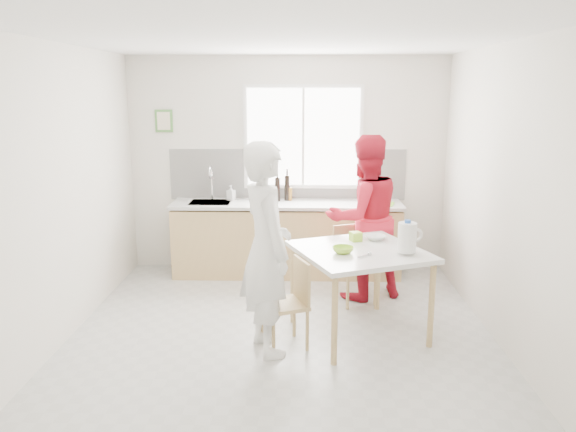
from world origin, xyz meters
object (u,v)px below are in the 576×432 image
dining_table (360,258)px  wine_bottle_b (277,189)px  milk_jug (408,237)px  person_red (364,218)px  chair_left (291,299)px  bowl_green (343,250)px  wine_bottle_a (287,188)px  person_white (266,249)px  chair_far (352,260)px  bowl_white (375,237)px

dining_table → wine_bottle_b: wine_bottle_b is taller
milk_jug → person_red: bearing=80.8°
milk_jug → wine_bottle_b: wine_bottle_b is taller
dining_table → chair_left: 0.76m
bowl_green → wine_bottle_a: 2.13m
person_white → wine_bottle_b: (-0.00, 2.23, 0.13)m
chair_far → person_white: (-0.86, -1.23, 0.47)m
dining_table → person_white: person_white is taller
wine_bottle_b → person_white: bearing=-90.0°
chair_left → bowl_green: (0.47, 0.14, 0.43)m
dining_table → wine_bottle_b: size_ratio=4.73×
chair_left → milk_jug: milk_jug is taller
bowl_white → wine_bottle_b: size_ratio=0.65×
dining_table → person_white: (-0.85, -0.35, 0.18)m
person_red → bowl_green: (-0.31, -1.13, -0.04)m
wine_bottle_a → bowl_white: bearing=-60.0°
wine_bottle_a → wine_bottle_b: 0.13m
dining_table → person_red: (0.14, 1.01, 0.16)m
person_red → bowl_green: bearing=52.5°
person_white → milk_jug: person_white is taller
person_white → person_red: 1.68m
chair_left → person_white: size_ratio=0.43×
dining_table → person_red: 1.03m
person_red → bowl_white: bearing=71.3°
person_red → bowl_green: 1.17m
person_red → milk_jug: (0.26, -1.14, 0.09)m
bowl_green → bowl_white: bearing=53.2°
wine_bottle_b → person_red: bearing=-41.6°
bowl_white → wine_bottle_a: (-0.91, 1.58, 0.22)m
chair_far → wine_bottle_b: bearing=108.7°
chair_left → wine_bottle_a: (-0.09, 2.19, 0.64)m
chair_left → person_red: size_ratio=0.44×
bowl_green → bowl_white: (0.35, 0.47, -0.01)m
chair_far → bowl_green: bowl_green is taller
chair_far → wine_bottle_b: 1.45m
person_red → wine_bottle_b: size_ratio=6.06×
person_red → milk_jug: size_ratio=6.20×
person_white → person_red: person_white is taller
person_white → bowl_white: 1.24m
bowl_green → wine_bottle_b: wine_bottle_b is taller
wine_bottle_a → dining_table: bearing=-69.3°
chair_left → person_white: (-0.21, -0.09, 0.49)m
dining_table → milk_jug: size_ratio=4.84×
person_white → person_red: bearing=-58.4°
chair_left → dining_table: bearing=90.0°
chair_far → bowl_white: (0.17, -0.54, 0.40)m
wine_bottle_b → dining_table: bearing=-65.8°
chair_far → milk_jug: bearing=-91.4°
chair_left → person_white: bearing=-90.0°
milk_jug → chair_far: bearing=88.6°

